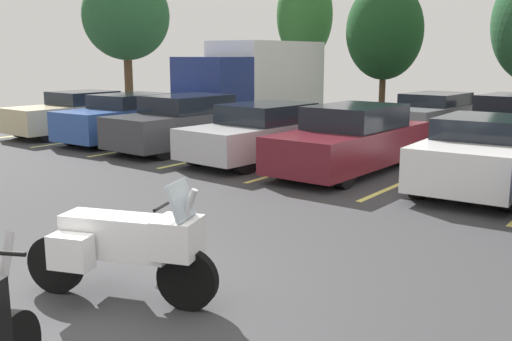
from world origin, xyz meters
The scene contains 15 objects.
ground centered at (0.00, 0.00, -0.05)m, with size 44.00×44.00×0.10m, color #38383A.
motorcycle_touring centered at (-0.03, 0.45, 0.65)m, with size 2.17×1.17×1.38m.
parking_stripes centered at (-1.36, 8.44, 0.00)m, with size 23.71×5.06×0.01m.
car_champagne centered at (-11.80, 8.42, 0.70)m, with size 1.95×4.40×1.43m.
car_blue centered at (-9.21, 8.41, 0.72)m, with size 1.91×4.34×1.45m.
car_charcoal centered at (-6.74, 8.41, 0.74)m, with size 2.00×4.63×1.52m.
car_silver centered at (-3.94, 8.21, 0.71)m, with size 2.13×4.42×1.43m.
car_maroon centered at (-1.50, 8.39, 0.72)m, with size 1.84×4.83×1.51m.
car_white centered at (1.44, 8.34, 0.72)m, with size 2.05×4.42×1.44m.
car_far_grey centered at (-2.42, 15.76, 0.68)m, with size 2.11×4.69×1.35m.
car_far_black centered at (0.20, 15.63, 0.72)m, with size 2.21×4.59×1.43m.
box_truck centered at (-8.79, 14.36, 1.64)m, with size 2.60×6.27×3.12m.
tree_right centered at (-18.63, 16.70, 4.51)m, with size 4.33×4.33×6.71m.
tree_center centered at (-5.93, 19.43, 3.58)m, with size 3.16×3.16×5.58m.
tree_center_left centered at (-10.52, 20.54, 4.41)m, with size 2.63×2.63×6.53m.
Camera 1 is at (4.69, -3.49, 2.65)m, focal length 41.06 mm.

